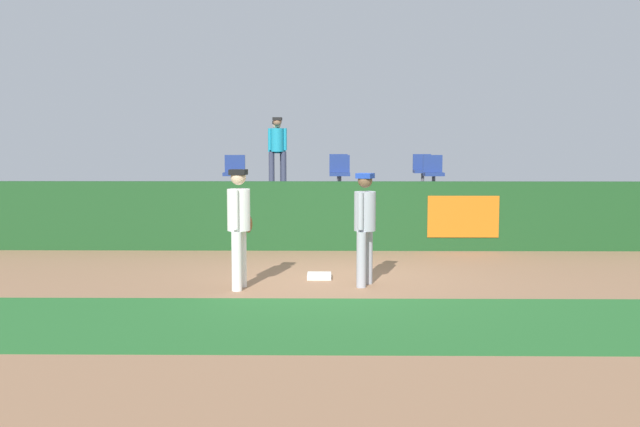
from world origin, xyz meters
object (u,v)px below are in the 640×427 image
player_fielder_home (239,220)px  seat_front_center (340,171)px  seat_front_right (433,171)px  seat_front_left (234,171)px  seat_back_right (422,168)px  seat_back_center (339,168)px  player_runner_visitor (365,221)px  spectator_hooded (277,148)px  spectator_capped (278,146)px  first_base (319,276)px

player_fielder_home → seat_front_center: seat_front_center is taller
player_fielder_home → seat_front_right: bearing=151.6°
player_fielder_home → seat_front_left: size_ratio=2.21×
seat_back_right → seat_back_center: 2.16m
player_runner_visitor → spectator_hooded: size_ratio=1.04×
seat_front_center → spectator_capped: (-1.64, 2.82, 0.58)m
seat_back_right → seat_front_center: same height
seat_front_right → seat_back_center: 2.82m
player_runner_visitor → seat_back_center: seat_back_center is taller
player_runner_visitor → seat_front_right: (1.85, 5.29, 0.60)m
seat_front_right → seat_front_left: bearing=180.0°
seat_front_left → seat_front_right: bearing=-0.0°
seat_front_center → seat_front_right: bearing=-0.0°
seat_front_center → spectator_hooded: 3.47m
seat_front_left → spectator_capped: size_ratio=0.46×
seat_front_right → seat_back_center: same height
spectator_capped → seat_back_center: bearing=149.6°
first_base → seat_front_left: 5.35m
player_fielder_home → player_runner_visitor: 1.98m
seat_back_center → spectator_hooded: spectator_hooded is taller
first_base → spectator_capped: spectator_capped is taller
player_runner_visitor → seat_front_left: size_ratio=2.13×
seat_front_left → spectator_hooded: 3.14m
seat_front_right → seat_back_center: size_ratio=1.00×
seat_front_right → player_fielder_home: bearing=-124.4°
seat_front_center → spectator_capped: size_ratio=0.46×
player_fielder_home → seat_front_left: (-0.81, 5.56, 0.57)m
player_runner_visitor → spectator_hooded: bearing=-144.3°
player_fielder_home → seat_front_center: (1.64, 5.56, 0.57)m
seat_front_left → player_fielder_home: bearing=-81.7°
player_fielder_home → seat_front_right: (3.81, 5.56, 0.57)m
seat_back_center → seat_front_left: (-2.45, -1.80, 0.00)m
seat_front_right → spectator_hooded: 4.90m
player_fielder_home → spectator_capped: 8.45m
seat_back_right → spectator_hooded: 4.05m
seat_front_left → spectator_hooded: spectator_hooded is taller
seat_front_right → spectator_capped: 4.78m
seat_back_right → spectator_capped: spectator_capped is taller
seat_front_right → spectator_capped: (-3.82, 2.82, 0.58)m
player_runner_visitor → spectator_capped: bearing=-144.2°
first_base → player_runner_visitor: bearing=-39.8°
player_runner_visitor → seat_front_right: seat_front_right is taller
seat_front_center → spectator_hooded: size_ratio=0.49×
first_base → player_runner_visitor: (0.73, -0.61, 1.00)m
seat_front_right → player_runner_visitor: bearing=-109.3°
first_base → seat_front_right: bearing=61.2°
first_base → seat_back_right: size_ratio=0.48×
player_fielder_home → seat_front_right: seat_front_right is taller
player_runner_visitor → seat_back_right: seat_back_right is taller
seat_front_right → seat_front_left: same height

